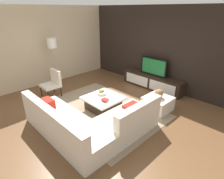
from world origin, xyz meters
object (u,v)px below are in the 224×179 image
at_px(accent_chair_near, 53,82).
at_px(decorative_ball, 159,93).
at_px(sectional_couch, 88,123).
at_px(ottoman, 158,104).
at_px(television, 154,67).
at_px(coffee_table, 103,103).
at_px(fruit_bowl, 101,93).
at_px(book_stack, 105,100).
at_px(floor_lamp, 52,46).
at_px(media_console, 152,82).

height_order(accent_chair_near, decorative_ball, accent_chair_near).
xyz_separation_m(sectional_couch, ottoman, (0.51, 2.08, -0.08)).
distance_m(television, coffee_table, 2.38).
relative_size(coffee_table, ottoman, 1.39).
height_order(accent_chair_near, ottoman, accent_chair_near).
bearing_deg(coffee_table, ottoman, 43.44).
bearing_deg(fruit_bowl, decorative_ball, 36.51).
xyz_separation_m(accent_chair_near, book_stack, (2.05, 0.45, -0.08)).
bearing_deg(floor_lamp, decorative_ball, 17.37).
relative_size(accent_chair_near, ottoman, 1.24).
height_order(coffee_table, accent_chair_near, accent_chair_near).
relative_size(television, ottoman, 1.46).
distance_m(sectional_couch, floor_lamp, 3.48).
bearing_deg(decorative_ball, sectional_couch, -103.73).
relative_size(decorative_ball, book_stack, 1.33).
xyz_separation_m(ottoman, fruit_bowl, (-1.31, -0.97, 0.23)).
distance_m(floor_lamp, book_stack, 2.94).
xyz_separation_m(ottoman, book_stack, (-0.91, -1.18, 0.21)).
height_order(sectional_couch, coffee_table, sectional_couch).
bearing_deg(television, book_stack, -87.25).
bearing_deg(floor_lamp, book_stack, -0.95).
bearing_deg(book_stack, media_console, 92.75).
bearing_deg(book_stack, accent_chair_near, -167.71).
bearing_deg(sectional_couch, media_console, 98.82).
relative_size(coffee_table, book_stack, 5.21).
bearing_deg(fruit_bowl, television, 82.68).
distance_m(media_console, decorative_ball, 1.63).
bearing_deg(sectional_couch, floor_lamp, 163.18).
distance_m(coffee_table, floor_lamp, 2.83).
distance_m(accent_chair_near, book_stack, 2.10).
xyz_separation_m(coffee_table, fruit_bowl, (-0.18, 0.10, 0.23)).
relative_size(media_console, accent_chair_near, 2.66).
distance_m(fruit_bowl, decorative_ball, 1.63).
height_order(floor_lamp, ottoman, floor_lamp).
distance_m(accent_chair_near, floor_lamp, 1.31).
relative_size(sectional_couch, book_stack, 13.44).
height_order(media_console, sectional_couch, sectional_couch).
distance_m(floor_lamp, ottoman, 4.02).
relative_size(media_console, ottoman, 3.30).
relative_size(media_console, decorative_ball, 9.30).
relative_size(floor_lamp, fruit_bowl, 6.26).
bearing_deg(ottoman, media_console, 129.72).
xyz_separation_m(television, ottoman, (1.02, -1.23, -0.61)).
xyz_separation_m(media_console, decorative_ball, (1.02, -1.23, 0.27)).
relative_size(fruit_bowl, decorative_ball, 1.13).
xyz_separation_m(accent_chair_near, fruit_bowl, (1.65, 0.66, -0.06)).
distance_m(ottoman, fruit_bowl, 1.64).
distance_m(accent_chair_near, decorative_ball, 3.37).
distance_m(media_console, sectional_couch, 3.36).
bearing_deg(book_stack, decorative_ball, 52.51).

